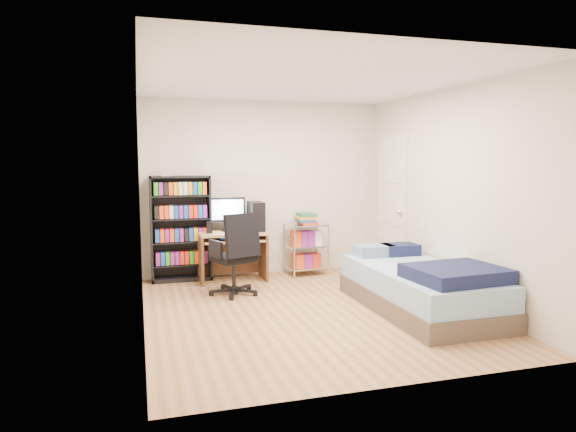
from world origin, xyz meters
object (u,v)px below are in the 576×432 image
object	(u,v)px
media_shelf	(181,227)
bed	(421,287)
computer_desk	(238,236)
office_chair	(236,269)

from	to	relation	value
media_shelf	bed	bearing A→B (deg)	-41.87
computer_desk	office_chair	bearing A→B (deg)	-103.24
office_chair	computer_desk	bearing A→B (deg)	57.37
computer_desk	media_shelf	bearing A→B (deg)	167.87
media_shelf	computer_desk	xyz separation A→B (m)	(0.76, -0.16, -0.12)
media_shelf	computer_desk	distance (m)	0.79
media_shelf	bed	xyz separation A→B (m)	(2.43, -2.18, -0.48)
office_chair	bed	bearing A→B (deg)	-52.70
computer_desk	bed	xyz separation A→B (m)	(1.67, -2.01, -0.35)
bed	computer_desk	bearing A→B (deg)	129.62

